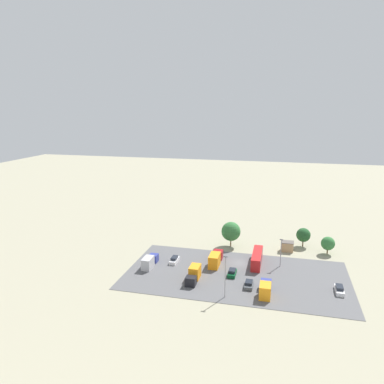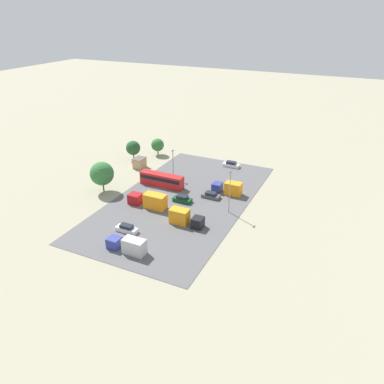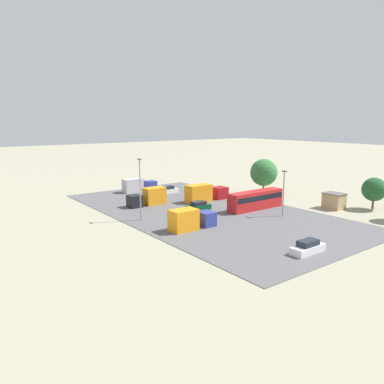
% 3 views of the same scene
% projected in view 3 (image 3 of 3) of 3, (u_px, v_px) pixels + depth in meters
% --- Properties ---
extents(ground_plane, '(400.00, 400.00, 0.00)m').
position_uv_depth(ground_plane, '(235.00, 205.00, 70.23)').
color(ground_plane, gray).
extents(parking_lot_surface, '(55.53, 29.64, 0.08)m').
position_uv_depth(parking_lot_surface, '(204.00, 211.00, 65.72)').
color(parking_lot_surface, '#565659').
rests_on(parking_lot_surface, ground).
extents(shed_building, '(3.59, 2.92, 2.86)m').
position_uv_depth(shed_building, '(334.00, 201.00, 67.32)').
color(shed_building, tan).
rests_on(shed_building, ground).
extents(bus, '(2.46, 11.58, 3.26)m').
position_uv_depth(bus, '(256.00, 199.00, 66.60)').
color(bus, red).
rests_on(bus, ground).
extents(parked_car_0, '(1.94, 4.37, 1.46)m').
position_uv_depth(parked_car_0, '(190.00, 216.00, 59.28)').
color(parked_car_0, '#4C5156').
rests_on(parked_car_0, ground).
extents(parked_car_1, '(1.94, 4.40, 1.58)m').
position_uv_depth(parked_car_1, '(198.00, 206.00, 66.07)').
color(parked_car_1, '#0C4723').
rests_on(parked_car_1, ground).
extents(parked_car_2, '(1.77, 4.77, 1.58)m').
position_uv_depth(parked_car_2, '(308.00, 248.00, 44.59)').
color(parked_car_2, silver).
rests_on(parked_car_2, ground).
extents(parked_car_3, '(1.70, 4.64, 1.56)m').
position_uv_depth(parked_car_3, '(168.00, 190.00, 81.58)').
color(parked_car_3, silver).
rests_on(parked_car_3, ground).
extents(parked_truck_0, '(2.55, 9.28, 3.37)m').
position_uv_depth(parked_truck_0, '(205.00, 193.00, 73.44)').
color(parked_truck_0, maroon).
rests_on(parked_truck_0, ground).
extents(parked_truck_1, '(2.31, 7.80, 2.97)m').
position_uv_depth(parked_truck_1, '(138.00, 185.00, 83.33)').
color(parked_truck_1, navy).
rests_on(parked_truck_1, ground).
extents(parked_truck_2, '(2.50, 7.23, 3.09)m').
position_uv_depth(parked_truck_2, '(190.00, 220.00, 54.24)').
color(parked_truck_2, navy).
rests_on(parked_truck_2, ground).
extents(parked_truck_3, '(2.42, 7.33, 3.18)m').
position_uv_depth(parked_truck_3, '(149.00, 197.00, 69.90)').
color(parked_truck_3, black).
rests_on(parked_truck_3, ground).
extents(tree_apron_mid, '(4.23, 4.23, 5.78)m').
position_uv_depth(tree_apron_mid, '(374.00, 189.00, 66.24)').
color(tree_apron_mid, brown).
rests_on(tree_apron_mid, ground).
extents(tree_apron_far, '(5.79, 5.79, 7.66)m').
position_uv_depth(tree_apron_far, '(264.00, 172.00, 79.77)').
color(tree_apron_far, brown).
rests_on(tree_apron_far, ground).
extents(light_pole_lot_centre, '(0.90, 0.28, 9.78)m').
position_uv_depth(light_pole_lot_centre, '(140.00, 187.00, 58.41)').
color(light_pole_lot_centre, gray).
rests_on(light_pole_lot_centre, ground).
extents(light_pole_lot_edge, '(0.90, 0.28, 7.57)m').
position_uv_depth(light_pole_lot_edge, '(284.00, 191.00, 61.28)').
color(light_pole_lot_edge, gray).
rests_on(light_pole_lot_edge, ground).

